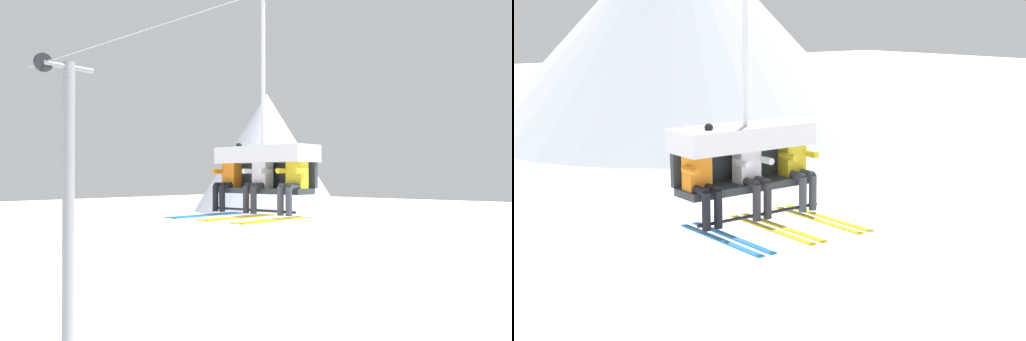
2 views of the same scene
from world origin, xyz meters
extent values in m
cone|color=silver|center=(17.95, 31.65, 6.35)|extent=(23.86, 23.86, 12.71)
cube|color=#33383D|center=(-0.42, -0.80, 4.80)|extent=(1.92, 0.48, 0.10)
cube|color=#33383D|center=(-0.42, -0.52, 5.07)|extent=(1.92, 0.08, 0.45)
cube|color=silver|center=(-0.42, -0.74, 5.45)|extent=(1.96, 0.68, 0.30)
cylinder|color=black|center=(-0.42, -1.12, 4.47)|extent=(1.92, 0.04, 0.04)
cylinder|color=silver|center=(-0.42, -0.80, 6.98)|extent=(0.07, 0.07, 2.76)
cube|color=orange|center=(-1.19, -0.82, 5.11)|extent=(0.32, 0.22, 0.52)
sphere|color=#284C93|center=(-1.19, -0.82, 5.47)|extent=(0.22, 0.22, 0.22)
ellipsoid|color=black|center=(-1.19, -0.92, 5.47)|extent=(0.17, 0.04, 0.08)
cylinder|color=black|center=(-1.28, -0.99, 4.89)|extent=(0.11, 0.34, 0.11)
cylinder|color=black|center=(-1.10, -0.99, 4.89)|extent=(0.11, 0.34, 0.11)
cylinder|color=black|center=(-1.28, -1.16, 4.65)|extent=(0.11, 0.11, 0.48)
cylinder|color=black|center=(-1.10, -1.16, 4.65)|extent=(0.11, 0.11, 0.48)
cube|color=#1E6BB2|center=(-1.28, -1.46, 4.36)|extent=(0.09, 1.70, 0.02)
cube|color=#1E6BB2|center=(-1.10, -1.46, 4.36)|extent=(0.09, 1.70, 0.02)
cylinder|color=orange|center=(-1.38, -0.97, 5.15)|extent=(0.09, 0.30, 0.09)
cylinder|color=orange|center=(-1.00, -0.82, 5.46)|extent=(0.09, 0.09, 0.30)
sphere|color=black|center=(-1.00, -0.82, 5.63)|extent=(0.11, 0.11, 0.11)
cube|color=silver|center=(-0.42, -0.82, 5.11)|extent=(0.32, 0.22, 0.52)
sphere|color=silver|center=(-0.42, -0.82, 5.47)|extent=(0.22, 0.22, 0.22)
ellipsoid|color=black|center=(-0.42, -0.92, 5.47)|extent=(0.17, 0.04, 0.08)
cylinder|color=#2D2D33|center=(-0.51, -0.99, 4.89)|extent=(0.11, 0.34, 0.11)
cylinder|color=#2D2D33|center=(-0.33, -0.99, 4.89)|extent=(0.11, 0.34, 0.11)
cylinder|color=#2D2D33|center=(-0.51, -1.16, 4.65)|extent=(0.11, 0.11, 0.48)
cylinder|color=#2D2D33|center=(-0.33, -1.16, 4.65)|extent=(0.11, 0.11, 0.48)
cube|color=gold|center=(-0.51, -1.46, 4.36)|extent=(0.09, 1.70, 0.02)
cube|color=gold|center=(-0.33, -1.46, 4.36)|extent=(0.09, 1.70, 0.02)
cylinder|color=silver|center=(-0.61, -0.97, 5.15)|extent=(0.09, 0.30, 0.09)
cylinder|color=silver|center=(-0.23, -0.97, 5.15)|extent=(0.09, 0.30, 0.09)
cube|color=yellow|center=(0.35, -0.82, 5.11)|extent=(0.32, 0.22, 0.52)
sphere|color=#284C93|center=(0.35, -0.82, 5.47)|extent=(0.22, 0.22, 0.22)
ellipsoid|color=black|center=(0.35, -0.92, 5.47)|extent=(0.17, 0.04, 0.08)
cylinder|color=#3D424C|center=(0.26, -0.99, 4.89)|extent=(0.11, 0.34, 0.11)
cylinder|color=#3D424C|center=(0.44, -0.99, 4.89)|extent=(0.11, 0.34, 0.11)
cylinder|color=#3D424C|center=(0.26, -1.16, 4.65)|extent=(0.11, 0.11, 0.48)
cylinder|color=#3D424C|center=(0.44, -1.16, 4.65)|extent=(0.11, 0.11, 0.48)
cube|color=gold|center=(0.26, -1.46, 4.36)|extent=(0.09, 1.70, 0.02)
cube|color=gold|center=(0.44, -1.46, 4.36)|extent=(0.09, 1.70, 0.02)
cylinder|color=yellow|center=(0.17, -0.97, 5.15)|extent=(0.09, 0.30, 0.09)
cylinder|color=yellow|center=(0.54, -0.97, 5.15)|extent=(0.09, 0.30, 0.09)
camera|label=1|loc=(5.41, -7.60, 5.05)|focal=35.00mm
camera|label=2|loc=(-6.30, -9.08, 7.05)|focal=55.00mm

